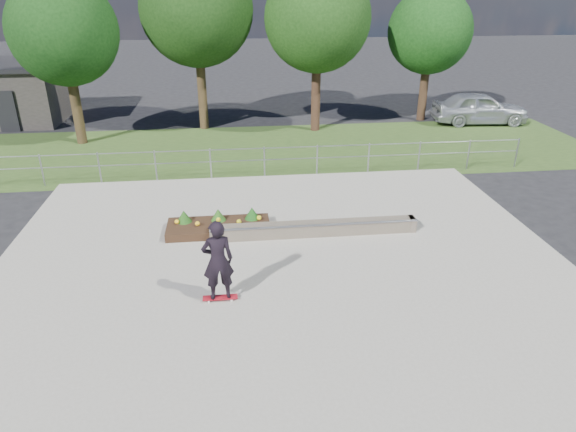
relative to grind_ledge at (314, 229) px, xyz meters
The scene contains 12 objects.
ground 2.60m from the grind_ledge, 114.32° to the right, with size 120.00×120.00×0.00m, color black.
grass_verge 8.71m from the grind_ledge, 97.04° to the left, with size 30.00×8.00×0.02m, color #2E461C.
concrete_slab 2.60m from the grind_ledge, 114.32° to the right, with size 15.00×15.00×0.06m, color gray.
fence 5.27m from the grind_ledge, 101.73° to the left, with size 20.06×0.06×1.20m.
tree_far_left 14.71m from the grind_ledge, 130.44° to the left, with size 4.55×4.55×7.15m.
tree_mid_left 14.18m from the grind_ledge, 105.76° to the left, with size 5.25×5.25×8.25m.
tree_mid_right 12.80m from the grind_ledge, 80.57° to the left, with size 4.90×4.90×7.70m.
tree_far_right 15.92m from the grind_ledge, 58.88° to the left, with size 4.20×4.20×6.60m.
grind_ledge is the anchor object (origin of this frame).
planter_bed 2.82m from the grind_ledge, 167.74° to the left, with size 3.00×1.20×0.61m.
skateboarder 4.17m from the grind_ledge, 131.31° to the right, with size 0.80×0.56×2.02m.
parked_car 16.04m from the grind_ledge, 48.50° to the left, with size 1.92×4.78×1.63m, color #ACB0B6.
Camera 1 is at (-1.22, -10.80, 6.76)m, focal length 32.00 mm.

